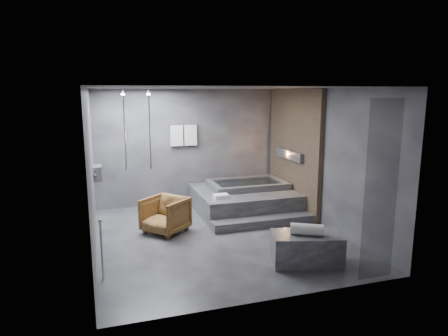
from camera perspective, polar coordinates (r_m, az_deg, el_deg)
name	(u,v)px	position (r m, az deg, el deg)	size (l,w,h in m)	color
room	(235,144)	(7.71, 1.52, 3.39)	(5.00, 5.04, 2.82)	#2A2A2C
tub_deck	(244,200)	(9.34, 2.87, -4.57)	(2.20, 2.00, 0.50)	#2E2E31
tub_step	(264,222)	(8.34, 5.70, -7.68)	(2.20, 0.36, 0.18)	#2E2E31
concrete_bench	(306,248)	(6.69, 11.67, -11.18)	(1.10, 0.60, 0.49)	#363638
driftwood_chair	(165,215)	(7.97, -8.40, -6.65)	(0.75, 0.77, 0.70)	#462A11
rolled_towel	(307,229)	(6.53, 11.75, -8.59)	(0.18, 0.18, 0.51)	white
deck_towel	(221,196)	(8.51, -0.43, -4.05)	(0.31, 0.23, 0.08)	white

